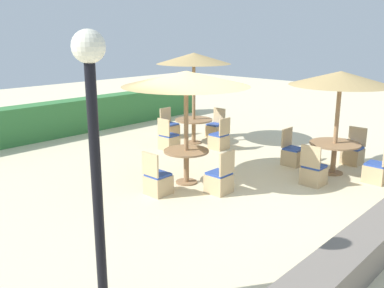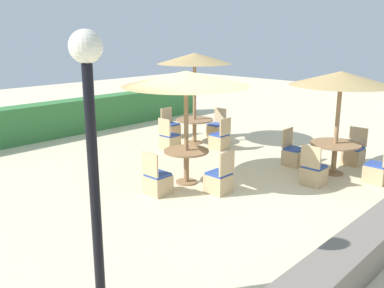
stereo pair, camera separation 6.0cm
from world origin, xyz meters
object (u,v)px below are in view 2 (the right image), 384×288
at_px(round_table_front_right, 335,149).
at_px(patio_chair_front_right_south, 377,172).
at_px(parasol_front_right, 341,79).
at_px(patio_chair_front_right_east, 354,154).
at_px(lamp_post, 90,121).
at_px(parasol_back_right, 195,59).
at_px(patio_chair_back_right_west, 169,141).
at_px(patio_chair_center_west, 157,182).
at_px(round_table_center, 186,158).
at_px(patio_chair_back_right_north, 171,129).
at_px(round_table_back_right, 194,124).
at_px(patio_chair_back_right_east, 216,129).
at_px(patio_chair_center_south, 219,181).
at_px(parasol_center, 186,79).
at_px(patio_chair_back_right_south, 220,140).
at_px(patio_chair_front_right_west, 314,174).
at_px(patio_chair_front_right_north, 293,155).

height_order(round_table_front_right, patio_chair_front_right_south, patio_chair_front_right_south).
distance_m(parasol_front_right, patio_chair_front_right_east, 2.27).
height_order(lamp_post, parasol_back_right, lamp_post).
bearing_deg(patio_chair_front_right_south, patio_chair_back_right_west, 102.64).
bearing_deg(parasol_back_right, patio_chair_center_west, -147.42).
xyz_separation_m(parasol_front_right, round_table_front_right, (0.00, -0.00, -1.65)).
xyz_separation_m(parasol_front_right, round_table_center, (-2.87, 2.12, -1.68)).
bearing_deg(lamp_post, patio_chair_back_right_north, 40.50).
distance_m(round_table_back_right, round_table_center, 3.59).
height_order(patio_chair_back_right_east, patio_chair_center_south, same).
relative_size(parasol_back_right, patio_chair_back_right_west, 2.92).
xyz_separation_m(round_table_back_right, parasol_center, (-2.75, -2.30, 1.73)).
xyz_separation_m(parasol_back_right, patio_chair_back_right_south, (-0.02, -1.02, -2.27)).
bearing_deg(parasol_center, patio_chair_front_right_west, -49.91).
bearing_deg(patio_chair_center_west, patio_chair_front_right_south, 51.24).
bearing_deg(parasol_back_right, patio_chair_front_right_east, -74.90).
distance_m(patio_chair_front_right_north, patio_chair_back_right_west, 3.55).
relative_size(patio_chair_back_right_east, patio_chair_center_west, 1.00).
bearing_deg(patio_chair_back_right_west, parasol_center, -36.32).
bearing_deg(lamp_post, parasol_center, 31.08).
height_order(patio_chair_front_right_east, patio_chair_back_right_west, same).
bearing_deg(patio_chair_back_right_north, round_table_front_right, 90.77).
bearing_deg(patio_chair_front_right_east, patio_chair_front_right_south, 133.40).
bearing_deg(parasol_back_right, round_table_back_right, 90.00).
xyz_separation_m(patio_chair_front_right_east, patio_chair_center_west, (-4.87, 2.10, 0.00)).
relative_size(patio_chair_back_right_north, patio_chair_center_west, 1.00).
xyz_separation_m(round_table_back_right, patio_chair_center_south, (-2.73, -3.24, -0.33)).
relative_size(lamp_post, parasol_back_right, 1.22).
distance_m(parasol_front_right, patio_chair_back_right_east, 4.91).
xyz_separation_m(patio_chair_back_right_east, parasol_center, (-3.76, -2.27, 2.06)).
bearing_deg(patio_chair_back_right_west, patio_chair_center_south, -27.30).
bearing_deg(parasol_center, parasol_front_right, -36.50).
height_order(patio_chair_front_right_west, patio_chair_back_right_south, same).
xyz_separation_m(patio_chair_front_right_east, patio_chair_back_right_south, (-1.22, 3.43, 0.00)).
relative_size(patio_chair_front_right_north, round_table_center, 0.93).
bearing_deg(parasol_front_right, patio_chair_front_right_south, -87.14).
relative_size(patio_chair_back_right_west, patio_chair_back_right_east, 1.00).
height_order(lamp_post, round_table_front_right, lamp_post).
relative_size(patio_chair_back_right_west, patio_chair_back_right_north, 1.00).
bearing_deg(patio_chair_center_south, patio_chair_front_right_north, -2.46).
xyz_separation_m(patio_chair_front_right_west, round_table_back_right, (0.94, 4.46, 0.33)).
relative_size(patio_chair_front_right_east, parasol_back_right, 0.34).
height_order(patio_chair_back_right_west, patio_chair_back_right_south, same).
distance_m(round_table_front_right, patio_chair_center_south, 3.11).
relative_size(patio_chair_front_right_west, patio_chair_center_south, 1.00).
bearing_deg(patio_chair_center_south, patio_chair_back_right_west, 62.70).
bearing_deg(round_table_center, patio_chair_back_right_south, 25.15).
xyz_separation_m(patio_chair_front_right_west, patio_chair_center_south, (-1.79, 1.22, 0.00)).
distance_m(patio_chair_front_right_south, patio_chair_back_right_south, 4.42).
height_order(patio_chair_front_right_west, patio_chair_front_right_north, same).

